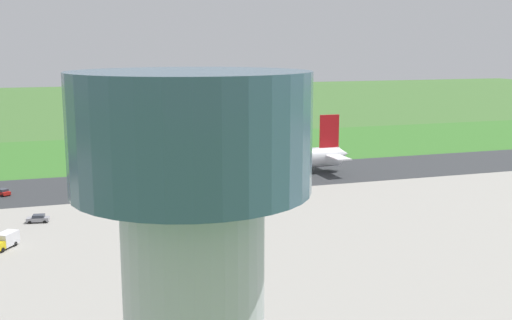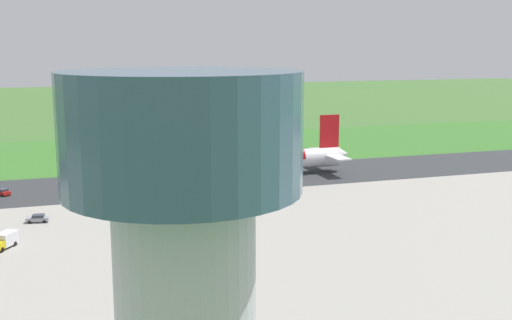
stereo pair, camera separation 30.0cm
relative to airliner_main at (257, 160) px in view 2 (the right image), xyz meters
The scene contains 11 objects.
ground_plane 4.46m from the airliner_main, behind, with size 800.00×800.00×0.00m, color #3D662D.
runway_asphalt 4.43m from the airliner_main, behind, with size 600.00×30.15×0.06m, color #2D3033.
apron_concrete 64.03m from the airliner_main, 90.87° to the left, with size 440.00×110.00×0.05m, color gray.
grass_verge_foreground 44.24m from the airliner_main, 91.27° to the right, with size 600.00×80.00×0.04m, color #346B27.
airliner_main is the anchor object (origin of this frame).
service_truck_baggage 73.72m from the airliner_main, 35.85° to the left, with size 5.01×6.10×2.65m.
service_car_followme 61.59m from the airliner_main, 27.34° to the left, with size 4.44×2.45×1.62m.
service_truck_fuel 50.74m from the airliner_main, 54.00° to the left, with size 6.20×3.83×2.65m.
service_car_ops 63.04m from the airliner_main, ahead, with size 3.81×4.50×1.62m.
no_stopping_sign 48.32m from the airliner_main, 67.00° to the right, with size 0.60×0.10×2.50m.
traffic_cone_orange 51.49m from the airliner_main, 60.68° to the right, with size 0.40×0.40×0.55m, color orange.
Camera 2 is at (50.88, 153.76, 34.31)m, focal length 43.61 mm.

